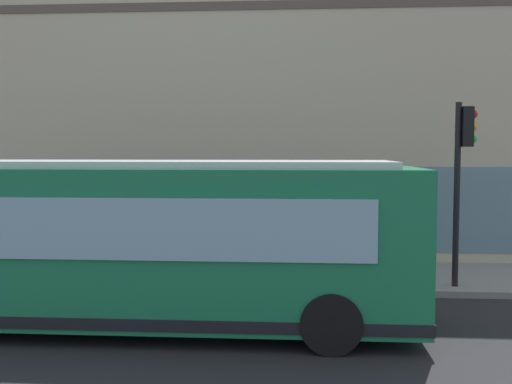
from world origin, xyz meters
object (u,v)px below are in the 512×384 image
Objects in this scene: city_bus_nearside at (139,244)px; newspaper_vending_box at (359,254)px; fire_hydrant at (198,264)px; pedestrian_near_building_entrance at (3,233)px; traffic_light_near_corner at (463,159)px.

newspaper_vending_box is (4.86, -4.44, -0.95)m from city_bus_nearside.
newspaper_vending_box reaches higher than fire_hydrant.
city_bus_nearside is at bearing -131.80° from pedestrian_near_building_entrance.
traffic_light_near_corner is 3.61m from newspaper_vending_box.
city_bus_nearside reaches higher than pedestrian_near_building_entrance.
fire_hydrant is at bearing -7.05° from city_bus_nearside.
pedestrian_near_building_entrance is 9.14m from newspaper_vending_box.
city_bus_nearside is 7.51m from traffic_light_near_corner.
traffic_light_near_corner reaches higher than city_bus_nearside.
city_bus_nearside is at bearing 137.60° from newspaper_vending_box.
newspaper_vending_box is at bearing -42.40° from city_bus_nearside.
fire_hydrant is 4.16m from newspaper_vending_box.
traffic_light_near_corner reaches higher than newspaper_vending_box.
newspaper_vending_box is (1.18, -3.98, 0.09)m from fire_hydrant.
traffic_light_near_corner is (3.29, -6.57, 1.51)m from city_bus_nearside.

